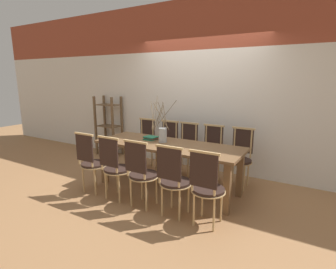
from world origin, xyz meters
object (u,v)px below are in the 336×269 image
Objects in this scene: book_stack at (151,138)px; shelving_rack at (109,126)px; chair_far_center at (186,148)px; dining_table at (168,150)px; vase_centerpiece at (163,134)px; chair_near_center at (141,171)px.

shelving_rack is (-1.76, 0.88, -0.10)m from book_stack.
chair_far_center is 0.75m from book_stack.
dining_table is 2.42× the size of chair_far_center.
book_stack is at bearing 167.70° from vase_centerpiece.
shelving_rack is (-2.03, 0.94, -0.22)m from vase_centerpiece.
chair_far_center is 2.16m from shelving_rack.
vase_centerpiece reaches higher than book_stack.
dining_table is 0.44m from book_stack.
dining_table is 0.72m from chair_near_center.
vase_centerpiece is 3.02× the size of book_stack.
vase_centerpiece is (-0.13, 0.05, 0.24)m from dining_table.
chair_near_center and chair_far_center have the same top height.
chair_near_center is at bearing -38.23° from shelving_rack.
dining_table is at bearing -24.54° from shelving_rack.
book_stack is (-0.39, 0.82, 0.26)m from chair_near_center.
chair_near_center reaches higher than dining_table.
vase_centerpiece is at bearing 158.69° from dining_table.
chair_far_center is at bearing 57.94° from book_stack.
book_stack is (-0.37, -0.60, 0.26)m from chair_far_center.
chair_far_center is 3.97× the size of book_stack.
chair_far_center is at bearing -7.46° from shelving_rack.
vase_centerpiece is (-0.12, 0.76, 0.37)m from chair_near_center.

